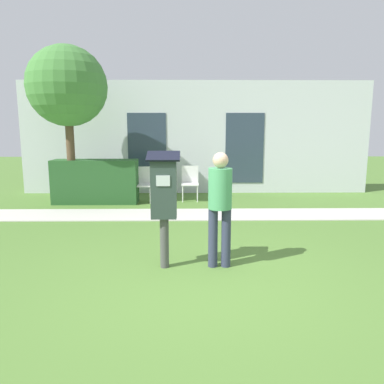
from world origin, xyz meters
TOP-DOWN VIEW (x-y plane):
  - ground_plane at (0.00, 0.00)m, footprint 40.00×40.00m
  - sidewalk at (0.00, 3.63)m, footprint 12.00×1.10m
  - building_facade at (0.00, 6.53)m, footprint 10.00×0.26m
  - parking_meter at (-0.57, 0.54)m, footprint 0.44×0.31m
  - person_standing at (0.18, 0.55)m, footprint 0.32×0.32m
  - outdoor_chair_left at (-1.37, 5.15)m, footprint 0.44×0.44m
  - outdoor_chair_middle at (-0.18, 5.32)m, footprint 0.44×0.44m
  - hedge_row at (-2.57, 4.99)m, footprint 2.11×0.60m
  - tree at (-3.11, 4.85)m, footprint 1.90×1.90m

SIDE VIEW (x-z plane):
  - ground_plane at x=0.00m, z-range 0.00..0.00m
  - sidewalk at x=0.00m, z-range 0.00..0.02m
  - outdoor_chair_left at x=-1.37m, z-range 0.08..0.98m
  - outdoor_chair_middle at x=-0.18m, z-range 0.08..0.98m
  - hedge_row at x=-2.57m, z-range 0.00..1.10m
  - person_standing at x=0.18m, z-range 0.14..1.72m
  - parking_meter at x=-0.57m, z-range 0.22..1.81m
  - building_facade at x=0.00m, z-range 0.00..3.20m
  - tree at x=-3.11m, z-range 0.94..4.75m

